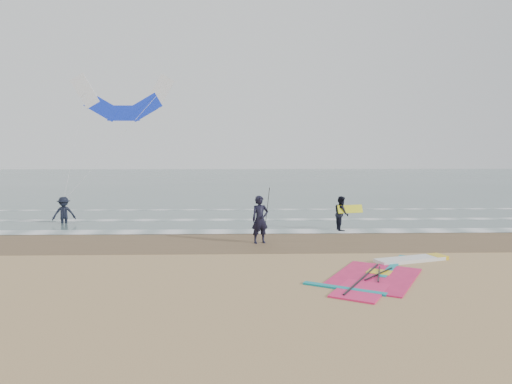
{
  "coord_description": "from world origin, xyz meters",
  "views": [
    {
      "loc": [
        -0.87,
        -13.27,
        3.81
      ],
      "look_at": [
        -0.35,
        5.0,
        2.2
      ],
      "focal_mm": 32.0,
      "sensor_mm": 36.0,
      "label": 1
    }
  ],
  "objects_px": {
    "person_standing": "(260,220)",
    "person_wading": "(64,207)",
    "surf_kite": "(123,102)",
    "windsurf_rig": "(387,272)",
    "person_walking": "(341,213)"
  },
  "relations": [
    {
      "from": "person_standing",
      "to": "person_wading",
      "type": "height_order",
      "value": "person_standing"
    },
    {
      "from": "surf_kite",
      "to": "windsurf_rig",
      "type": "bearing_deg",
      "value": -49.63
    },
    {
      "from": "person_standing",
      "to": "person_walking",
      "type": "distance_m",
      "value": 5.02
    },
    {
      "from": "person_standing",
      "to": "surf_kite",
      "type": "distance_m",
      "value": 13.14
    },
    {
      "from": "person_walking",
      "to": "person_standing",
      "type": "bearing_deg",
      "value": 124.42
    },
    {
      "from": "windsurf_rig",
      "to": "person_standing",
      "type": "distance_m",
      "value": 6.25
    },
    {
      "from": "windsurf_rig",
      "to": "person_walking",
      "type": "relative_size",
      "value": 3.31
    },
    {
      "from": "windsurf_rig",
      "to": "person_wading",
      "type": "xyz_separation_m",
      "value": [
        -14.01,
        10.25,
        0.86
      ]
    },
    {
      "from": "windsurf_rig",
      "to": "surf_kite",
      "type": "distance_m",
      "value": 19.19
    },
    {
      "from": "person_standing",
      "to": "surf_kite",
      "type": "bearing_deg",
      "value": 112.33
    },
    {
      "from": "windsurf_rig",
      "to": "surf_kite",
      "type": "xyz_separation_m",
      "value": [
        -11.65,
        13.7,
        6.72
      ]
    },
    {
      "from": "person_standing",
      "to": "person_wading",
      "type": "distance_m",
      "value": 11.53
    },
    {
      "from": "person_standing",
      "to": "person_wading",
      "type": "bearing_deg",
      "value": 132.93
    },
    {
      "from": "person_standing",
      "to": "person_walking",
      "type": "xyz_separation_m",
      "value": [
        4.06,
        2.96,
        -0.16
      ]
    },
    {
      "from": "person_standing",
      "to": "person_walking",
      "type": "bearing_deg",
      "value": 16.9
    }
  ]
}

